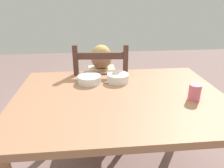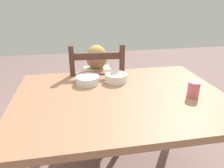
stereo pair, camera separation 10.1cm
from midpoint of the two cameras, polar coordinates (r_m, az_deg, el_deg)
The scene contains 7 objects.
dining_table at distance 1.34m, azimuth 0.17°, elevation -6.99°, with size 1.30×0.95×0.75m.
dining_chair at distance 1.88m, azimuth -5.43°, elevation -4.38°, with size 0.45×0.45×0.98m.
child_figure at distance 1.80m, azimuth -5.50°, elevation 0.24°, with size 0.32×0.31×0.94m.
bowl_of_peas at distance 1.47m, azimuth -8.60°, elevation 1.14°, with size 0.16×0.16×0.05m.
bowl_of_carrots at distance 1.49m, azimuth -0.82°, elevation 1.78°, with size 0.16×0.16×0.06m.
spoon at distance 1.49m, azimuth -3.07°, elevation 0.68°, with size 0.12×0.10×0.01m.
drinking_cup at distance 1.33m, azimuth 19.32°, elevation -1.43°, with size 0.07×0.07×0.10m, color #D4677D.
Camera 2 is at (-0.26, -1.14, 1.32)m, focal length 33.58 mm.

